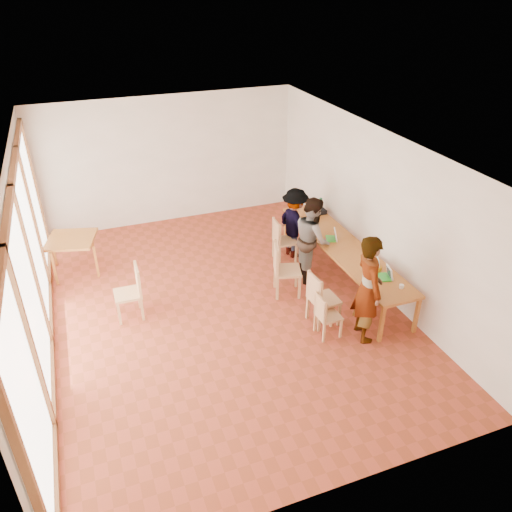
{
  "coord_description": "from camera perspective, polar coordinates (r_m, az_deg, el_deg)",
  "views": [
    {
      "loc": [
        -2.04,
        -7.19,
        5.36
      ],
      "look_at": [
        0.57,
        -0.26,
        1.1
      ],
      "focal_mm": 35.0,
      "sensor_mm": 36.0,
      "label": 1
    }
  ],
  "objects": [
    {
      "name": "yellow_mug",
      "position": [
        9.0,
        13.76,
        -1.47
      ],
      "size": [
        0.14,
        0.14,
        0.11
      ],
      "primitive_type": "imported",
      "rotation": [
        0.0,
        0.0,
        -0.01
      ],
      "color": "orange",
      "rests_on": "communal_table"
    },
    {
      "name": "clear_glass",
      "position": [
        11.29,
        6.13,
        5.88
      ],
      "size": [
        0.07,
        0.07,
        0.09
      ],
      "primitive_type": "cylinder",
      "color": "silver",
      "rests_on": "communal_table"
    },
    {
      "name": "chair_near",
      "position": [
        8.31,
        7.84,
        -6.33
      ],
      "size": [
        0.38,
        0.38,
        0.42
      ],
      "rotation": [
        0.0,
        0.0,
        0.02
      ],
      "color": "tan",
      "rests_on": "ground"
    },
    {
      "name": "chair_empty",
      "position": [
        10.34,
        2.84,
        2.27
      ],
      "size": [
        0.45,
        0.45,
        0.5
      ],
      "rotation": [
        0.0,
        0.0,
        -0.05
      ],
      "color": "tan",
      "rests_on": "ground"
    },
    {
      "name": "person_near",
      "position": [
        8.18,
        12.67,
        -3.66
      ],
      "size": [
        0.55,
        0.75,
        1.88
      ],
      "primitive_type": "imported",
      "rotation": [
        0.0,
        0.0,
        1.42
      ],
      "color": "gray",
      "rests_on": "ground"
    },
    {
      "name": "side_table",
      "position": [
        10.56,
        -20.34,
        1.51
      ],
      "size": [
        0.9,
        0.9,
        0.75
      ],
      "rotation": [
        0.0,
        0.0,
        -0.27
      ],
      "color": "#AD6926",
      "rests_on": "ground"
    },
    {
      "name": "pink_phone",
      "position": [
        9.9,
        8.11,
        1.88
      ],
      "size": [
        0.05,
        0.1,
        0.01
      ],
      "primitive_type": "cube",
      "color": "#DA3C6C",
      "rests_on": "communal_table"
    },
    {
      "name": "person_mid",
      "position": [
        9.7,
        6.45,
        1.98
      ],
      "size": [
        0.8,
        0.94,
        1.7
      ],
      "primitive_type": "imported",
      "rotation": [
        0.0,
        0.0,
        1.36
      ],
      "color": "gray",
      "rests_on": "ground"
    },
    {
      "name": "communal_table",
      "position": [
        9.76,
        9.92,
        0.93
      ],
      "size": [
        0.8,
        4.0,
        0.75
      ],
      "color": "#AD6926",
      "rests_on": "ground"
    },
    {
      "name": "black_pouch",
      "position": [
        11.01,
        7.45,
        5.15
      ],
      "size": [
        0.16,
        0.26,
        0.09
      ],
      "primitive_type": "cube",
      "color": "black",
      "rests_on": "communal_table"
    },
    {
      "name": "wall_back",
      "position": [
        12.01,
        -9.93,
        10.72
      ],
      "size": [
        6.0,
        0.1,
        3.0
      ],
      "primitive_type": "cube",
      "color": "white",
      "rests_on": "ground"
    },
    {
      "name": "laptop_far",
      "position": [
        9.91,
        8.8,
        2.2
      ],
      "size": [
        0.3,
        0.32,
        0.22
      ],
      "rotation": [
        0.0,
        0.0,
        -0.42
      ],
      "color": "green",
      "rests_on": "communal_table"
    },
    {
      "name": "ceiling",
      "position": [
        7.83,
        -4.69,
        12.42
      ],
      "size": [
        6.0,
        8.0,
        0.04
      ],
      "primitive_type": "cube",
      "color": "white",
      "rests_on": "wall_back"
    },
    {
      "name": "wall_front",
      "position": [
        5.41,
        8.67,
        -16.09
      ],
      "size": [
        6.0,
        0.1,
        3.0
      ],
      "primitive_type": "cube",
      "color": "white",
      "rests_on": "ground"
    },
    {
      "name": "window_wall",
      "position": [
        8.22,
        -24.42,
        -1.06
      ],
      "size": [
        0.1,
        8.0,
        3.0
      ],
      "primitive_type": "cube",
      "color": "white",
      "rests_on": "ground"
    },
    {
      "name": "wall_right",
      "position": [
        9.59,
        13.2,
        5.35
      ],
      "size": [
        0.1,
        8.0,
        3.0
      ],
      "primitive_type": "cube",
      "color": "white",
      "rests_on": "ground"
    },
    {
      "name": "green_bottle",
      "position": [
        11.11,
        7.39,
        5.91
      ],
      "size": [
        0.07,
        0.07,
        0.28
      ],
      "primitive_type": "cylinder",
      "color": "#1E683F",
      "rests_on": "communal_table"
    },
    {
      "name": "ground",
      "position": [
        9.2,
        -3.92,
        -5.82
      ],
      "size": [
        8.0,
        8.0,
        0.0
      ],
      "primitive_type": "plane",
      "color": "#A53F27",
      "rests_on": "ground"
    },
    {
      "name": "condiment_cup",
      "position": [
        8.67,
        16.3,
        -3.35
      ],
      "size": [
        0.08,
        0.08,
        0.06
      ],
      "primitive_type": "cylinder",
      "color": "white",
      "rests_on": "communal_table"
    },
    {
      "name": "laptop_mid",
      "position": [
        9.12,
        13.49,
        -0.95
      ],
      "size": [
        0.29,
        0.31,
        0.21
      ],
      "rotation": [
        0.0,
        0.0,
        -0.41
      ],
      "color": "green",
      "rests_on": "communal_table"
    },
    {
      "name": "person_far",
      "position": [
        10.48,
        4.46,
        3.76
      ],
      "size": [
        0.72,
        1.06,
        1.52
      ],
      "primitive_type": "imported",
      "rotation": [
        0.0,
        0.0,
        1.74
      ],
      "color": "gray",
      "rests_on": "ground"
    },
    {
      "name": "laptop_near",
      "position": [
        8.86,
        14.69,
        -2.09
      ],
      "size": [
        0.28,
        0.3,
        0.22
      ],
      "rotation": [
        0.0,
        0.0,
        -0.24
      ],
      "color": "green",
      "rests_on": "communal_table"
    },
    {
      "name": "chair_spare",
      "position": [
        8.9,
        -13.89,
        -3.41
      ],
      "size": [
        0.47,
        0.47,
        0.52
      ],
      "rotation": [
        0.0,
        0.0,
        3.12
      ],
      "color": "tan",
      "rests_on": "ground"
    },
    {
      "name": "chair_mid",
      "position": [
        8.5,
        7.24,
        -4.37
      ],
      "size": [
        0.49,
        0.49,
        0.53
      ],
      "rotation": [
        0.0,
        0.0,
        0.06
      ],
      "color": "tan",
      "rests_on": "ground"
    },
    {
      "name": "chair_far",
      "position": [
        9.22,
        2.95,
        -0.97
      ],
      "size": [
        0.6,
        0.6,
        0.55
      ],
      "rotation": [
        0.0,
        0.0,
        -0.29
      ],
      "color": "tan",
      "rests_on": "ground"
    }
  ]
}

